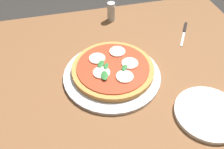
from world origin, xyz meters
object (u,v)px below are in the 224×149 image
(dining_table, at_px, (127,105))
(serving_tray, at_px, (112,75))
(pizza, at_px, (113,69))
(knife, at_px, (184,31))
(plate_white, at_px, (208,113))
(pepper_shaker, at_px, (111,12))

(dining_table, relative_size, serving_tray, 3.35)
(pizza, xyz_separation_m, knife, (0.35, 0.17, -0.02))
(dining_table, bearing_deg, knife, 37.03)
(plate_white, height_order, knife, plate_white)
(plate_white, distance_m, pepper_shaker, 0.59)
(pizza, bearing_deg, serving_tray, -115.99)
(serving_tray, bearing_deg, dining_table, -53.96)
(plate_white, xyz_separation_m, pepper_shaker, (-0.16, 0.56, 0.03))
(plate_white, bearing_deg, pizza, 134.41)
(pizza, height_order, knife, pizza)
(serving_tray, distance_m, knife, 0.40)
(dining_table, xyz_separation_m, knife, (0.32, 0.24, 0.10))
(knife, bearing_deg, pepper_shaker, 150.51)
(plate_white, distance_m, knife, 0.42)
(knife, height_order, pepper_shaker, pepper_shaker)
(serving_tray, distance_m, pepper_shaker, 0.35)
(serving_tray, bearing_deg, knife, 27.24)
(pizza, xyz_separation_m, pepper_shaker, (0.07, 0.33, 0.02))
(serving_tray, distance_m, pizza, 0.02)
(plate_white, xyz_separation_m, knife, (0.12, 0.41, -0.00))
(pizza, relative_size, knife, 1.93)
(knife, bearing_deg, serving_tray, -152.76)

